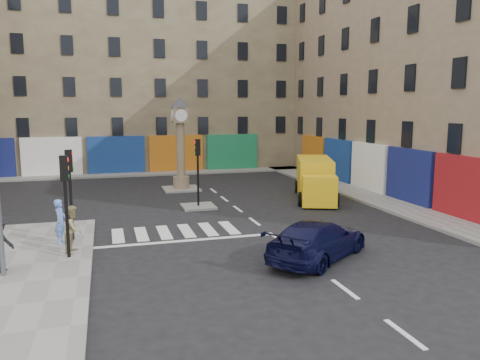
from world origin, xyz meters
name	(u,v)px	position (x,y,z in m)	size (l,w,h in m)	color
ground	(285,244)	(0.00, 0.00, 0.00)	(120.00, 120.00, 0.00)	black
sidewalk_right	(352,191)	(8.70, 10.00, 0.07)	(2.60, 30.00, 0.15)	gray
sidewalk_far	(142,174)	(-4.00, 22.20, 0.07)	(32.00, 2.40, 0.15)	gray
island_near	(198,206)	(-2.00, 8.00, 0.06)	(1.80, 1.80, 0.12)	gray
island_far	(181,189)	(-2.00, 14.00, 0.06)	(2.40, 2.40, 0.12)	gray
building_right	(439,71)	(15.00, 10.00, 8.00)	(10.00, 30.00, 16.00)	#957B62
building_far	(134,75)	(-4.00, 28.00, 8.50)	(32.00, 10.00, 17.00)	#8C7F5D
traffic_light_left_near	(65,190)	(-8.30, 0.20, 2.62)	(0.28, 0.22, 3.70)	black
traffic_light_left_far	(70,180)	(-8.30, 2.60, 2.62)	(0.28, 0.22, 3.70)	black
traffic_light_island	(198,161)	(-2.00, 8.00, 2.59)	(0.28, 0.22, 3.70)	black
clock_pillar	(180,138)	(-2.00, 14.00, 3.55)	(1.20, 1.20, 6.10)	#957B62
navy_sedan	(318,240)	(0.47, -2.09, 0.73)	(2.03, 5.00, 1.45)	black
yellow_van	(315,179)	(5.45, 8.78, 1.19)	(4.13, 6.84, 2.39)	yellow
pedestrian_blue	(60,221)	(-8.71, 2.19, 1.04)	(0.65, 0.43, 1.78)	#628CE2
pedestrian_tan	(73,229)	(-8.15, 0.84, 1.03)	(0.86, 0.67, 1.77)	#9D8F60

